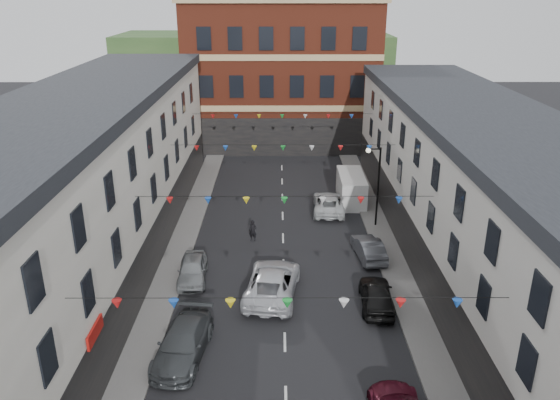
{
  "coord_description": "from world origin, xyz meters",
  "views": [
    {
      "loc": [
        -0.29,
        -22.57,
        16.35
      ],
      "look_at": [
        -0.22,
        9.21,
        3.97
      ],
      "focal_mm": 35.0,
      "sensor_mm": 36.0,
      "label": 1
    }
  ],
  "objects_px": {
    "car_left_d": "(183,343)",
    "white_van": "(351,188)",
    "car_left_e": "(192,269)",
    "car_right_e": "(369,248)",
    "street_lamp": "(375,176)",
    "moving_car": "(272,282)",
    "car_right_f": "(329,203)",
    "pedestrian": "(253,231)",
    "car_right_d": "(377,295)"
  },
  "relations": [
    {
      "from": "car_left_d",
      "to": "white_van",
      "type": "distance_m",
      "value": 22.7
    },
    {
      "from": "car_left_e",
      "to": "car_right_e",
      "type": "distance_m",
      "value": 11.31
    },
    {
      "from": "street_lamp",
      "to": "moving_car",
      "type": "distance_m",
      "value": 12.34
    },
    {
      "from": "street_lamp",
      "to": "car_right_f",
      "type": "bearing_deg",
      "value": 135.36
    },
    {
      "from": "car_left_e",
      "to": "pedestrian",
      "type": "bearing_deg",
      "value": 54.73
    },
    {
      "from": "car_left_e",
      "to": "car_right_e",
      "type": "bearing_deg",
      "value": 11.19
    },
    {
      "from": "white_van",
      "to": "car_right_e",
      "type": "bearing_deg",
      "value": -89.84
    },
    {
      "from": "pedestrian",
      "to": "white_van",
      "type": "bearing_deg",
      "value": 60.71
    },
    {
      "from": "car_left_e",
      "to": "moving_car",
      "type": "distance_m",
      "value": 5.1
    },
    {
      "from": "street_lamp",
      "to": "car_left_e",
      "type": "relative_size",
      "value": 1.47
    },
    {
      "from": "street_lamp",
      "to": "car_left_d",
      "type": "relative_size",
      "value": 1.16
    },
    {
      "from": "car_left_d",
      "to": "car_right_e",
      "type": "height_order",
      "value": "car_left_d"
    },
    {
      "from": "car_left_d",
      "to": "moving_car",
      "type": "distance_m",
      "value": 6.93
    },
    {
      "from": "car_right_d",
      "to": "car_right_f",
      "type": "height_order",
      "value": "car_right_d"
    },
    {
      "from": "car_right_f",
      "to": "white_van",
      "type": "distance_m",
      "value": 2.99
    },
    {
      "from": "car_left_e",
      "to": "car_right_d",
      "type": "distance_m",
      "value": 10.92
    },
    {
      "from": "pedestrian",
      "to": "car_right_f",
      "type": "bearing_deg",
      "value": 59.48
    },
    {
      "from": "street_lamp",
      "to": "moving_car",
      "type": "xyz_separation_m",
      "value": [
        -7.21,
        -9.53,
        -3.08
      ]
    },
    {
      "from": "street_lamp",
      "to": "car_right_e",
      "type": "bearing_deg",
      "value": -101.99
    },
    {
      "from": "car_right_d",
      "to": "white_van",
      "type": "distance_m",
      "value": 15.89
    },
    {
      "from": "car_right_d",
      "to": "pedestrian",
      "type": "distance_m",
      "value": 11.02
    },
    {
      "from": "pedestrian",
      "to": "moving_car",
      "type": "bearing_deg",
      "value": -62.25
    },
    {
      "from": "white_van",
      "to": "moving_car",
      "type": "bearing_deg",
      "value": -112.46
    },
    {
      "from": "car_right_d",
      "to": "car_right_f",
      "type": "xyz_separation_m",
      "value": [
        -1.45,
        13.69,
        -0.03
      ]
    },
    {
      "from": "pedestrian",
      "to": "car_left_e",
      "type": "bearing_deg",
      "value": -105.43
    },
    {
      "from": "street_lamp",
      "to": "car_right_e",
      "type": "height_order",
      "value": "street_lamp"
    },
    {
      "from": "car_left_e",
      "to": "moving_car",
      "type": "relative_size",
      "value": 0.69
    },
    {
      "from": "car_right_d",
      "to": "car_right_e",
      "type": "height_order",
      "value": "car_right_d"
    },
    {
      "from": "street_lamp",
      "to": "car_right_d",
      "type": "xyz_separation_m",
      "value": [
        -1.5,
        -10.78,
        -3.17
      ]
    },
    {
      "from": "street_lamp",
      "to": "car_right_d",
      "type": "bearing_deg",
      "value": -97.93
    },
    {
      "from": "car_right_e",
      "to": "white_van",
      "type": "xyz_separation_m",
      "value": [
        0.1,
        10.04,
        0.47
      ]
    },
    {
      "from": "car_left_e",
      "to": "white_van",
      "type": "distance_m",
      "value": 16.97
    },
    {
      "from": "car_right_f",
      "to": "white_van",
      "type": "height_order",
      "value": "white_van"
    },
    {
      "from": "car_right_f",
      "to": "car_right_e",
      "type": "bearing_deg",
      "value": 107.09
    },
    {
      "from": "car_left_d",
      "to": "car_right_f",
      "type": "xyz_separation_m",
      "value": [
        8.42,
        17.99,
        -0.04
      ]
    },
    {
      "from": "car_left_d",
      "to": "moving_car",
      "type": "xyz_separation_m",
      "value": [
        4.16,
        5.55,
        0.08
      ]
    },
    {
      "from": "car_right_d",
      "to": "car_right_e",
      "type": "xyz_separation_m",
      "value": [
        0.45,
        5.83,
        -0.06
      ]
    },
    {
      "from": "moving_car",
      "to": "pedestrian",
      "type": "height_order",
      "value": "moving_car"
    },
    {
      "from": "moving_car",
      "to": "white_van",
      "type": "relative_size",
      "value": 1.15
    },
    {
      "from": "car_left_d",
      "to": "car_right_f",
      "type": "relative_size",
      "value": 1.01
    },
    {
      "from": "car_left_e",
      "to": "moving_car",
      "type": "bearing_deg",
      "value": -23.43
    },
    {
      "from": "street_lamp",
      "to": "car_right_f",
      "type": "distance_m",
      "value": 5.24
    },
    {
      "from": "street_lamp",
      "to": "car_right_d",
      "type": "height_order",
      "value": "street_lamp"
    },
    {
      "from": "car_right_f",
      "to": "pedestrian",
      "type": "height_order",
      "value": "pedestrian"
    },
    {
      "from": "car_right_e",
      "to": "car_left_d",
      "type": "bearing_deg",
      "value": 37.13
    },
    {
      "from": "street_lamp",
      "to": "white_van",
      "type": "distance_m",
      "value": 5.87
    },
    {
      "from": "car_left_d",
      "to": "pedestrian",
      "type": "relative_size",
      "value": 3.41
    },
    {
      "from": "car_left_e",
      "to": "pedestrian",
      "type": "distance_m",
      "value": 6.37
    },
    {
      "from": "street_lamp",
      "to": "car_right_f",
      "type": "height_order",
      "value": "street_lamp"
    },
    {
      "from": "car_left_e",
      "to": "street_lamp",
      "type": "bearing_deg",
      "value": 29.64
    }
  ]
}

